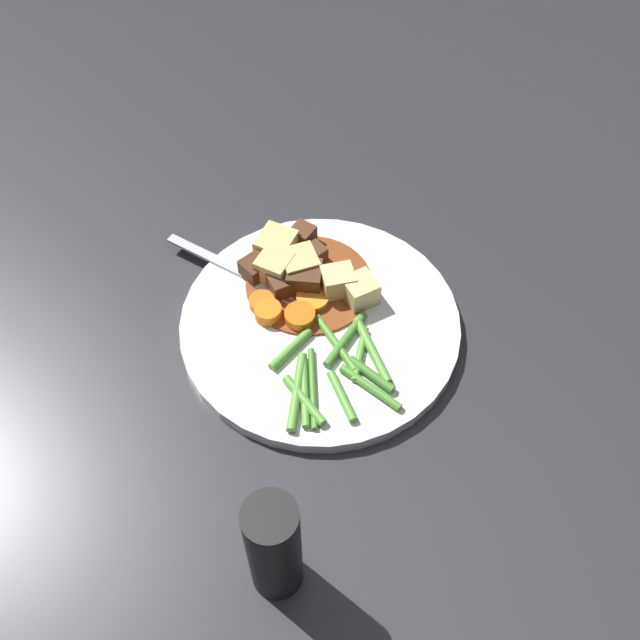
# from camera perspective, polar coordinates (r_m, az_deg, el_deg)

# --- Properties ---
(ground_plane) EXTENTS (3.00, 3.00, 0.00)m
(ground_plane) POSITION_cam_1_polar(r_m,az_deg,el_deg) (0.73, 0.00, -0.65)
(ground_plane) COLOR #2D2D33
(dinner_plate) EXTENTS (0.27, 0.27, 0.01)m
(dinner_plate) POSITION_cam_1_polar(r_m,az_deg,el_deg) (0.73, 0.00, -0.33)
(dinner_plate) COLOR white
(dinner_plate) RESTS_ON ground_plane
(stew_sauce) EXTENTS (0.13, 0.13, 0.00)m
(stew_sauce) POSITION_cam_1_polar(r_m,az_deg,el_deg) (0.75, -0.83, 2.82)
(stew_sauce) COLOR brown
(stew_sauce) RESTS_ON dinner_plate
(carrot_slice_0) EXTENTS (0.03, 0.03, 0.01)m
(carrot_slice_0) POSITION_cam_1_polar(r_m,az_deg,el_deg) (0.72, -4.01, 0.60)
(carrot_slice_0) COLOR orange
(carrot_slice_0) RESTS_ON dinner_plate
(carrot_slice_1) EXTENTS (0.04, 0.04, 0.01)m
(carrot_slice_1) POSITION_cam_1_polar(r_m,az_deg,el_deg) (0.76, -2.07, 4.36)
(carrot_slice_1) COLOR orange
(carrot_slice_1) RESTS_ON dinner_plate
(carrot_slice_2) EXTENTS (0.04, 0.04, 0.01)m
(carrot_slice_2) POSITION_cam_1_polar(r_m,az_deg,el_deg) (0.73, -0.57, 1.62)
(carrot_slice_2) COLOR orange
(carrot_slice_2) RESTS_ON dinner_plate
(carrot_slice_3) EXTENTS (0.03, 0.03, 0.01)m
(carrot_slice_3) POSITION_cam_1_polar(r_m,az_deg,el_deg) (0.73, -4.48, 1.35)
(carrot_slice_3) COLOR orange
(carrot_slice_3) RESTS_ON dinner_plate
(carrot_slice_4) EXTENTS (0.04, 0.04, 0.01)m
(carrot_slice_4) POSITION_cam_1_polar(r_m,az_deg,el_deg) (0.72, -1.56, 0.42)
(carrot_slice_4) COLOR orange
(carrot_slice_4) RESTS_ON dinner_plate
(potato_chunk_0) EXTENTS (0.04, 0.04, 0.03)m
(potato_chunk_0) POSITION_cam_1_polar(r_m,az_deg,el_deg) (0.75, -1.60, 4.17)
(potato_chunk_0) COLOR #E5CC7A
(potato_chunk_0) RESTS_ON dinner_plate
(potato_chunk_1) EXTENTS (0.04, 0.04, 0.03)m
(potato_chunk_1) POSITION_cam_1_polar(r_m,az_deg,el_deg) (0.75, -3.48, 4.02)
(potato_chunk_1) COLOR #E5CC7A
(potato_chunk_1) RESTS_ON dinner_plate
(potato_chunk_2) EXTENTS (0.05, 0.05, 0.03)m
(potato_chunk_2) POSITION_cam_1_polar(r_m,az_deg,el_deg) (0.77, -3.38, 5.70)
(potato_chunk_2) COLOR #E5CC7A
(potato_chunk_2) RESTS_ON dinner_plate
(potato_chunk_3) EXTENTS (0.03, 0.04, 0.03)m
(potato_chunk_3) POSITION_cam_1_polar(r_m,az_deg,el_deg) (0.73, 1.39, 2.93)
(potato_chunk_3) COLOR #EAD68C
(potato_chunk_3) RESTS_ON dinner_plate
(potato_chunk_4) EXTENTS (0.04, 0.04, 0.03)m
(potato_chunk_4) POSITION_cam_1_polar(r_m,az_deg,el_deg) (0.73, 3.08, 2.27)
(potato_chunk_4) COLOR #EAD68C
(potato_chunk_4) RESTS_ON dinner_plate
(meat_chunk_0) EXTENTS (0.03, 0.03, 0.02)m
(meat_chunk_0) POSITION_cam_1_polar(r_m,az_deg,el_deg) (0.74, -3.02, 2.76)
(meat_chunk_0) COLOR #56331E
(meat_chunk_0) RESTS_ON dinner_plate
(meat_chunk_1) EXTENTS (0.03, 0.03, 0.02)m
(meat_chunk_1) POSITION_cam_1_polar(r_m,az_deg,el_deg) (0.78, -1.33, 6.50)
(meat_chunk_1) COLOR #56331E
(meat_chunk_1) RESTS_ON dinner_plate
(meat_chunk_2) EXTENTS (0.04, 0.04, 0.02)m
(meat_chunk_2) POSITION_cam_1_polar(r_m,az_deg,el_deg) (0.75, -4.97, 3.95)
(meat_chunk_2) COLOR #4C2B19
(meat_chunk_2) RESTS_ON dinner_plate
(meat_chunk_3) EXTENTS (0.03, 0.03, 0.02)m
(meat_chunk_3) POSITION_cam_1_polar(r_m,az_deg,el_deg) (0.76, -0.36, 5.06)
(meat_chunk_3) COLOR #56331E
(meat_chunk_3) RESTS_ON dinner_plate
(meat_chunk_4) EXTENTS (0.04, 0.04, 0.03)m
(meat_chunk_4) POSITION_cam_1_polar(r_m,az_deg,el_deg) (0.74, -1.19, 3.27)
(meat_chunk_4) COLOR #56331E
(meat_chunk_4) RESTS_ON dinner_plate
(green_bean_0) EXTENTS (0.05, 0.04, 0.01)m
(green_bean_0) POSITION_cam_1_polar(r_m,az_deg,el_deg) (0.67, -1.22, -6.18)
(green_bean_0) COLOR #66AD42
(green_bean_0) RESTS_ON dinner_plate
(green_bean_1) EXTENTS (0.05, 0.04, 0.01)m
(green_bean_1) POSITION_cam_1_polar(r_m,az_deg,el_deg) (0.70, -2.28, -2.24)
(green_bean_1) COLOR #66AD42
(green_bean_1) RESTS_ON dinner_plate
(green_bean_2) EXTENTS (0.05, 0.05, 0.01)m
(green_bean_2) POSITION_cam_1_polar(r_m,az_deg,el_deg) (0.68, 3.88, -5.19)
(green_bean_2) COLOR #599E38
(green_bean_2) RESTS_ON dinner_plate
(green_bean_3) EXTENTS (0.08, 0.01, 0.01)m
(green_bean_3) POSITION_cam_1_polar(r_m,az_deg,el_deg) (0.68, -0.56, -5.24)
(green_bean_3) COLOR #4C8E33
(green_bean_3) RESTS_ON dinner_plate
(green_bean_4) EXTENTS (0.06, 0.02, 0.01)m
(green_bean_4) POSITION_cam_1_polar(r_m,az_deg,el_deg) (0.70, 3.09, -2.63)
(green_bean_4) COLOR #66AD42
(green_bean_4) RESTS_ON dinner_plate
(green_bean_5) EXTENTS (0.04, 0.04, 0.01)m
(green_bean_5) POSITION_cam_1_polar(r_m,az_deg,el_deg) (0.68, 3.96, -4.20)
(green_bean_5) COLOR #4C8E33
(green_bean_5) RESTS_ON dinner_plate
(green_bean_6) EXTENTS (0.05, 0.02, 0.01)m
(green_bean_6) POSITION_cam_1_polar(r_m,az_deg,el_deg) (0.67, 1.69, -5.87)
(green_bean_6) COLOR #66AD42
(green_bean_6) RESTS_ON dinner_plate
(green_bean_7) EXTENTS (0.06, 0.05, 0.01)m
(green_bean_7) POSITION_cam_1_polar(r_m,az_deg,el_deg) (0.70, 1.99, -1.49)
(green_bean_7) COLOR #4C8E33
(green_bean_7) RESTS_ON dinner_plate
(green_bean_8) EXTENTS (0.07, 0.04, 0.01)m
(green_bean_8) POSITION_cam_1_polar(r_m,az_deg,el_deg) (0.70, 1.20, -1.78)
(green_bean_8) COLOR #599E38
(green_bean_8) RESTS_ON dinner_plate
(green_bean_9) EXTENTS (0.08, 0.02, 0.01)m
(green_bean_9) POSITION_cam_1_polar(r_m,az_deg,el_deg) (0.67, -1.79, -5.51)
(green_bean_9) COLOR #66AD42
(green_bean_9) RESTS_ON dinner_plate
(green_bean_10) EXTENTS (0.07, 0.03, 0.01)m
(green_bean_10) POSITION_cam_1_polar(r_m,az_deg,el_deg) (0.70, 4.02, -2.33)
(green_bean_10) COLOR #66AD42
(green_bean_10) RESTS_ON dinner_plate
(green_bean_11) EXTENTS (0.07, 0.01, 0.01)m
(green_bean_11) POSITION_cam_1_polar(r_m,az_deg,el_deg) (0.67, -1.19, -5.61)
(green_bean_11) COLOR #66AD42
(green_bean_11) RESTS_ON dinner_plate
(fork) EXTENTS (0.11, 0.15, 0.00)m
(fork) POSITION_cam_1_polar(r_m,az_deg,el_deg) (0.76, -5.97, 3.62)
(fork) COLOR silver
(fork) RESTS_ON dinner_plate
(pepper_mill) EXTENTS (0.04, 0.04, 0.12)m
(pepper_mill) POSITION_cam_1_polar(r_m,az_deg,el_deg) (0.57, -3.57, -17.06)
(pepper_mill) COLOR black
(pepper_mill) RESTS_ON ground_plane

